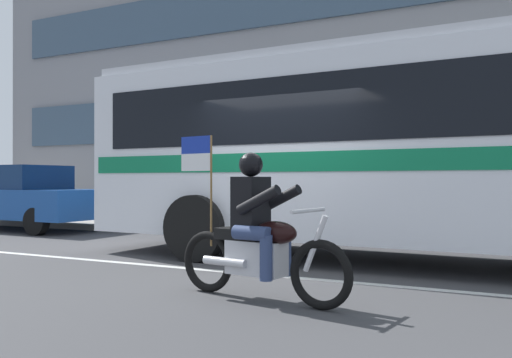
% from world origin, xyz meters
% --- Properties ---
extents(ground_plane, '(60.00, 60.00, 0.00)m').
position_xyz_m(ground_plane, '(0.00, 0.00, 0.00)').
color(ground_plane, '#3D3D3F').
extents(sidewalk_curb, '(28.00, 3.80, 0.15)m').
position_xyz_m(sidewalk_curb, '(0.00, 5.10, 0.07)').
color(sidewalk_curb, '#A39E93').
rests_on(sidewalk_curb, ground_plane).
extents(lane_center_stripe, '(26.60, 0.14, 0.01)m').
position_xyz_m(lane_center_stripe, '(0.00, -0.60, 0.00)').
color(lane_center_stripe, silver).
rests_on(lane_center_stripe, ground_plane).
extents(office_building_facade, '(28.00, 0.89, 9.18)m').
position_xyz_m(office_building_facade, '(0.00, 7.39, 4.60)').
color(office_building_facade, gray).
rests_on(office_building_facade, ground_plane).
extents(transit_bus, '(11.29, 2.99, 3.22)m').
position_xyz_m(transit_bus, '(2.08, 1.19, 1.88)').
color(transit_bus, silver).
rests_on(transit_bus, ground_plane).
extents(motorcycle_with_rider, '(2.17, 0.70, 1.78)m').
position_xyz_m(motorcycle_with_rider, '(0.65, -1.97, 0.67)').
color(motorcycle_with_rider, black).
rests_on(motorcycle_with_rider, ground_plane).
extents(parked_sedan_curbside, '(4.53, 2.00, 1.64)m').
position_xyz_m(parked_sedan_curbside, '(-8.25, 2.58, 0.85)').
color(parked_sedan_curbside, '#194793').
rests_on(parked_sedan_curbside, ground_plane).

